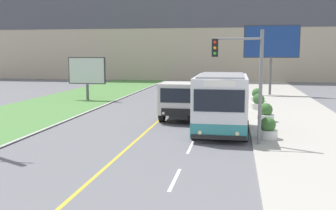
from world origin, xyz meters
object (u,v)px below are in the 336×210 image
Objects in this scene: billboard_large at (271,43)px; billboard_small at (87,72)px; city_bus at (221,104)px; planter_round_third at (259,103)px; dump_truck at (183,100)px; planter_round_near at (268,129)px; traffic_light_mast at (245,72)px; planter_round_far at (257,96)px; planter_round_second at (266,113)px.

billboard_small is at bearing -157.26° from billboard_large.
city_bus is 9.13m from planter_round_third.
planter_round_near is (4.84, -5.18, -0.67)m from dump_truck.
traffic_light_mast is at bearing -96.47° from planter_round_third.
city_bus is 4.87× the size of planter_round_far.
planter_round_second is (0.24, 4.91, 0.02)m from planter_round_near.
dump_truck reaches higher than planter_round_third.
city_bus is 17.34m from billboard_small.
traffic_light_mast is 0.77× the size of billboard_large.
billboard_large is 11.40m from planter_round_third.
billboard_large reaches higher than planter_round_third.
billboard_small is at bearing 166.12° from planter_round_third.
dump_truck is at bearing 119.56° from traffic_light_mast.
planter_round_near is at bearing -94.84° from billboard_large.
traffic_light_mast is at bearing -64.29° from city_bus.
planter_round_third is 4.92m from planter_round_far.
billboard_small is at bearing 139.38° from dump_truck.
dump_truck is 16.82m from billboard_large.
planter_round_third reaches higher than planter_round_second.
billboard_small is 15.10m from planter_round_third.
traffic_light_mast is 4.75× the size of planter_round_second.
billboard_small is at bearing 134.51° from city_bus.
billboard_large is 6.46× the size of planter_round_near.
planter_round_far is at bearing 89.20° from planter_round_near.
billboard_small is (-16.16, -6.77, -2.52)m from billboard_large.
dump_truck is at bearing -136.61° from planter_round_third.
billboard_small is (-9.61, 8.24, 1.32)m from dump_truck.
planter_round_near is at bearing -90.49° from planter_round_third.
planter_round_near is (14.45, -13.42, -1.99)m from billboard_small.
city_bus is at bearing -45.49° from billboard_small.
city_bus is at bearing -105.27° from planter_round_third.
billboard_small is 19.82m from planter_round_near.
dump_truck is at bearing -40.62° from billboard_small.
planter_round_third is 1.05× the size of planter_round_far.
traffic_light_mast is 4.50× the size of planter_round_third.
planter_round_third reaches higher than planter_round_near.
city_bus is 5.10× the size of planter_round_near.
billboard_large is at bearing 74.56° from planter_round_far.
billboard_small is 3.44× the size of planter_round_far.
planter_round_second is (1.42, 6.20, -2.80)m from traffic_light_mast.
city_bus is 19.85m from billboard_large.
planter_round_second is at bearing 77.11° from traffic_light_mast.
billboard_large is at bearing 22.74° from billboard_small.
planter_round_second is 9.83m from planter_round_far.
dump_truck is 5.94× the size of planter_round_third.
city_bus is 4.84m from dump_truck.
planter_round_second is (-1.47, -15.28, -4.49)m from billboard_large.
billboard_small reaches higher than city_bus.
traffic_light_mast is 1.38× the size of billboard_small.
billboard_large reaches higher than planter_round_far.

